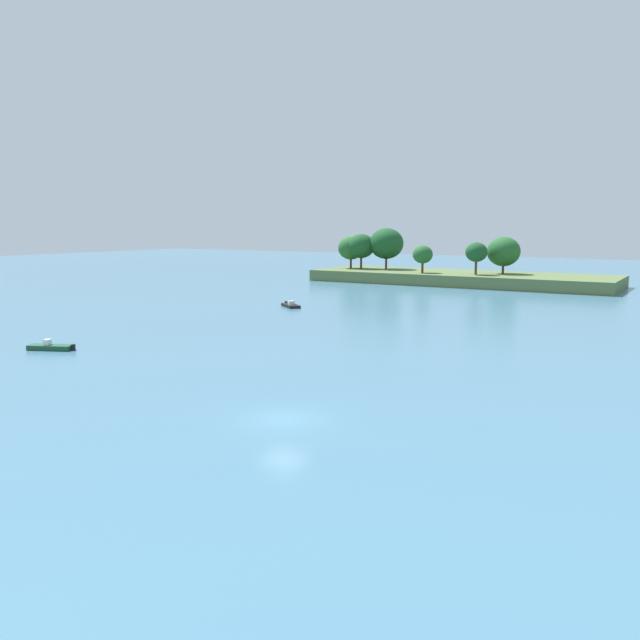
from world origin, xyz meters
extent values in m
plane|color=teal|center=(0.00, 0.00, 0.00)|extent=(400.00, 400.00, 0.00)
cube|color=#566B3D|center=(-21.27, 89.59, 1.07)|extent=(56.53, 17.88, 2.14)
cylinder|color=#513823|center=(-45.13, 89.86, 3.17)|extent=(0.44, 0.44, 2.06)
ellipsoid|color=#235B28|center=(-45.13, 89.86, 6.34)|extent=(5.35, 5.35, 4.81)
cylinder|color=#513823|center=(-42.56, 89.58, 3.36)|extent=(0.44, 0.44, 2.45)
ellipsoid|color=#194C23|center=(-42.56, 89.58, 6.80)|extent=(5.52, 5.52, 4.97)
cylinder|color=#513823|center=(-37.78, 91.52, 3.34)|extent=(0.44, 0.44, 2.41)
ellipsoid|color=#194C23|center=(-37.78, 91.52, 7.33)|extent=(6.96, 6.96, 6.27)
cylinder|color=#513823|center=(-27.18, 85.28, 3.11)|extent=(0.44, 0.44, 1.95)
ellipsoid|color=#235B28|center=(-27.18, 85.28, 5.59)|extent=(3.77, 3.77, 3.40)
cylinder|color=#513823|center=(-17.09, 86.03, 3.39)|extent=(0.44, 0.44, 2.50)
ellipsoid|color=#194C23|center=(-17.09, 86.03, 6.22)|extent=(3.95, 3.95, 3.55)
cylinder|color=#513823|center=(-13.51, 90.80, 2.98)|extent=(0.44, 0.44, 1.68)
ellipsoid|color=#235B28|center=(-13.51, 90.80, 6.24)|extent=(6.05, 6.05, 5.44)
cube|color=#19472D|center=(-29.88, 6.47, 0.22)|extent=(4.16, 2.79, 0.45)
cube|color=white|center=(-30.15, 6.35, 0.70)|extent=(0.72, 0.79, 0.50)
cube|color=black|center=(-27.92, 7.34, 0.28)|extent=(0.39, 0.41, 0.56)
cube|color=black|center=(-28.81, 43.29, 0.19)|extent=(4.08, 3.65, 0.38)
cube|color=white|center=(-28.57, 43.11, 0.63)|extent=(0.87, 0.92, 0.50)
cube|color=black|center=(-30.49, 44.60, 0.28)|extent=(0.42, 0.42, 0.56)
camera|label=1|loc=(20.81, -29.90, 11.11)|focal=36.65mm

